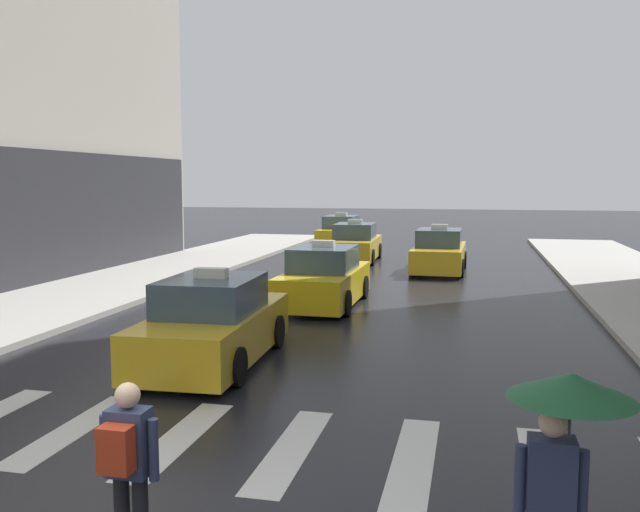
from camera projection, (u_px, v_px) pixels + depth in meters
crosswalk_markings at (234, 443)px, 8.73m from camera, size 11.30×2.80×0.01m
taxi_lead at (213, 325)px, 12.57m from camera, size 2.06×4.60×1.80m
taxi_second at (324, 279)px, 18.44m from camera, size 1.96×4.55×1.80m
taxi_third at (439, 253)px, 25.31m from camera, size 2.00×4.57×1.80m
taxi_fourth at (355, 244)px, 28.75m from camera, size 2.03×4.59×1.80m
taxi_fifth at (342, 233)px, 35.24m from camera, size 2.00×4.57×1.80m
pedestrian_with_umbrella at (564, 427)px, 5.14m from camera, size 0.96×0.96×1.94m
pedestrian_with_backpack at (128, 460)px, 5.85m from camera, size 0.55×0.43×1.65m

